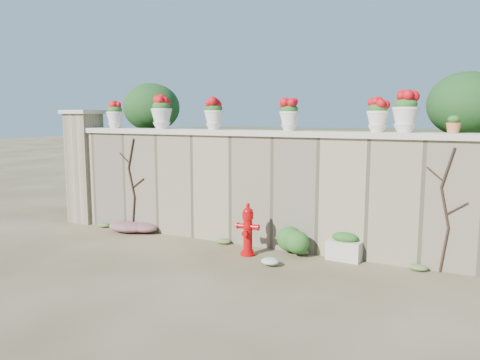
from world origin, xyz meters
The scene contains 21 objects.
ground centered at (0.00, 0.00, 0.00)m, with size 80.00×80.00×0.00m, color #4F3D27.
stone_wall centered at (0.00, 1.80, 1.00)m, with size 8.00×0.40×2.00m, color gray.
wall_cap centered at (0.00, 1.80, 2.05)m, with size 8.10×0.52×0.10m, color beige.
gate_pillar centered at (-4.15, 1.80, 1.26)m, with size 0.72×0.72×2.48m.
raised_fill centered at (0.00, 5.00, 1.00)m, with size 9.00×6.00×2.00m, color #384C23.
back_shrub_left centered at (-3.20, 3.00, 2.55)m, with size 1.30×1.30×1.10m, color #143814.
back_shrub_right centered at (3.40, 3.00, 2.55)m, with size 1.30×1.30×1.10m, color #143814.
vine_left centered at (-2.67, 1.58, 0.99)m, with size 0.60×0.04×1.91m.
vine_right centered at (3.23, 1.58, 0.99)m, with size 0.60×0.04×1.91m.
fire_hydrant centered at (0.21, 1.06, 0.45)m, with size 0.39×0.27×0.90m.
planter_box centered at (1.74, 1.55, 0.21)m, with size 0.58×0.36×0.46m.
green_shrub centered at (0.91, 1.39, 0.29)m, with size 0.61×0.55×0.58m, color #1E5119.
magenta_clump centered at (-2.55, 1.41, 0.13)m, with size 0.97×0.65×0.26m, color #AC226E.
white_flowers centered at (0.79, 0.72, 0.09)m, with size 0.49×0.39×0.17m, color white.
urn_pot_0 centered at (-3.25, 1.80, 2.37)m, with size 0.35×0.35×0.55m.
urn_pot_1 centered at (-2.05, 1.80, 2.42)m, with size 0.41×0.41×0.65m.
urn_pot_2 centered at (-0.85, 1.80, 2.39)m, with size 0.37×0.37×0.58m.
urn_pot_3 centered at (0.65, 1.80, 2.37)m, with size 0.34×0.34×0.54m.
urn_pot_4 centered at (2.14, 1.80, 2.37)m, with size 0.34×0.34×0.54m.
urn_pot_5 centered at (2.56, 1.80, 2.41)m, with size 0.40×0.40×0.63m.
terracotta_pot centered at (3.26, 1.80, 2.22)m, with size 0.21×0.21×0.26m.
Camera 1 is at (3.53, -5.91, 2.36)m, focal length 35.00 mm.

